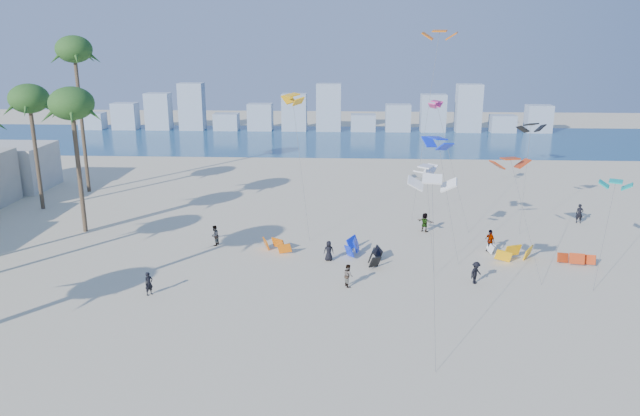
{
  "coord_description": "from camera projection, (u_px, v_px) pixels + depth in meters",
  "views": [
    {
      "loc": [
        5.13,
        -28.28,
        17.32
      ],
      "look_at": [
        3.0,
        16.0,
        4.5
      ],
      "focal_mm": 34.4,
      "sensor_mm": 36.0,
      "label": 1
    }
  ],
  "objects": [
    {
      "name": "ground",
      "position": [
        248.0,
        374.0,
        32.18
      ],
      "size": [
        220.0,
        220.0,
        0.0
      ],
      "primitive_type": "plane",
      "color": "beige",
      "rests_on": "ground"
    },
    {
      "name": "grounded_kites",
      "position": [
        420.0,
        252.0,
        48.57
      ],
      "size": [
        26.42,
        5.73,
        1.07
      ],
      "color": "#DD620B",
      "rests_on": "ground"
    },
    {
      "name": "kitesurfer_mid",
      "position": [
        348.0,
        275.0,
        43.05
      ],
      "size": [
        0.85,
        0.96,
        1.62
      ],
      "primitive_type": "imported",
      "rotation": [
        0.0,
        0.0,
        1.93
      ],
      "color": "gray",
      "rests_on": "ground"
    },
    {
      "name": "ocean",
      "position": [
        318.0,
        140.0,
        101.26
      ],
      "size": [
        220.0,
        220.0,
        0.0
      ],
      "primitive_type": "plane",
      "color": "navy",
      "rests_on": "ground"
    },
    {
      "name": "flying_kites",
      "position": [
        436.0,
        118.0,
        49.68
      ],
      "size": [
        27.36,
        32.69,
        17.93
      ],
      "color": "white",
      "rests_on": "ground"
    },
    {
      "name": "kitesurfers_far",
      "position": [
        413.0,
        238.0,
        50.62
      ],
      "size": [
        33.56,
        15.86,
        1.87
      ],
      "color": "black",
      "rests_on": "ground"
    },
    {
      "name": "kitesurfer_near",
      "position": [
        149.0,
        284.0,
        41.61
      ],
      "size": [
        0.69,
        0.7,
        1.63
      ],
      "primitive_type": "imported",
      "rotation": [
        0.0,
        0.0,
        0.84
      ],
      "color": "black",
      "rests_on": "ground"
    },
    {
      "name": "distant_skyline",
      "position": [
        314.0,
        113.0,
        110.06
      ],
      "size": [
        85.0,
        3.0,
        8.4
      ],
      "color": "#9EADBF",
      "rests_on": "ground"
    }
  ]
}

